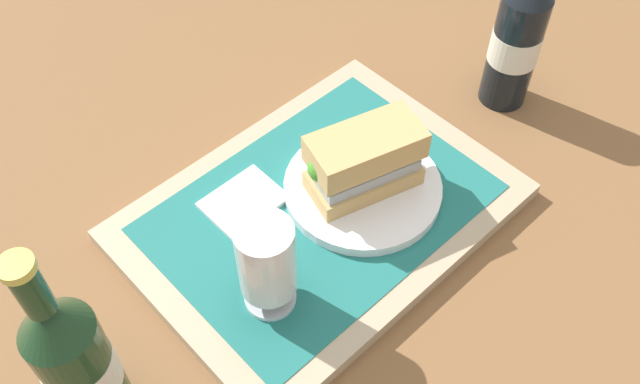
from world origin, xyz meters
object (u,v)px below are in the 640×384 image
(sandwich, at_px, (362,161))
(beer_glass, at_px, (267,264))
(beer_bottle, at_px, (77,363))
(plate, at_px, (363,188))
(second_bottle, at_px, (517,37))

(sandwich, xyz_separation_m, beer_glass, (0.17, 0.04, 0.01))
(beer_bottle, bearing_deg, plate, -178.86)
(beer_bottle, xyz_separation_m, second_bottle, (-0.65, -0.00, 0.00))
(beer_glass, distance_m, beer_bottle, 0.20)
(sandwich, height_order, beer_bottle, beer_bottle)
(beer_glass, height_order, second_bottle, second_bottle)
(plate, bearing_deg, sandwich, -16.36)
(sandwich, distance_m, beer_bottle, 0.37)
(beer_glass, height_order, beer_bottle, beer_bottle)
(plate, relative_size, second_bottle, 0.71)
(plate, distance_m, beer_bottle, 0.38)
(plate, height_order, beer_glass, beer_glass)
(beer_bottle, bearing_deg, beer_glass, 171.70)
(beer_glass, bearing_deg, sandwich, -168.10)
(sandwich, relative_size, beer_bottle, 0.54)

